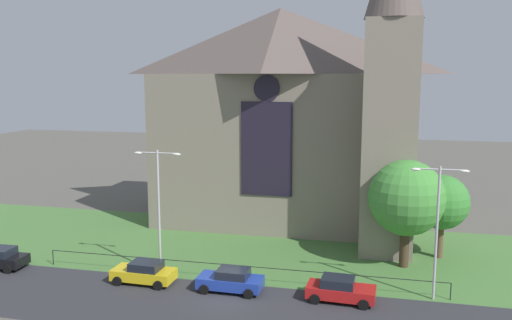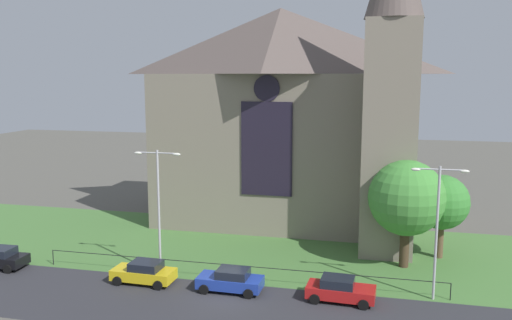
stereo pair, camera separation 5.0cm
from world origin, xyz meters
The scene contains 12 objects.
ground centered at (0.00, 10.00, 0.00)m, with size 160.00×160.00×0.00m, color #56544C.
road_asphalt centered at (0.00, -2.00, 0.00)m, with size 120.00×8.00×0.01m, color #2D2D33.
grass_verge centered at (0.00, 8.00, 0.00)m, with size 120.00×20.00×0.01m, color #477538.
church_building centered at (0.44, 18.22, 10.27)m, with size 23.20×16.20×26.00m.
iron_railing centered at (-0.34, 2.50, 0.96)m, with size 27.96×0.07×1.13m.
tree_right_near centered at (10.99, 7.97, 5.14)m, with size 5.48×5.48×7.91m.
tree_right_far centered at (13.69, 10.67, 4.33)m, with size 4.17×4.17×6.46m.
streetlamp_near centered at (-5.71, 2.40, 5.58)m, with size 3.37×0.26×8.86m.
streetlamp_far centered at (12.57, 2.40, 5.36)m, with size 3.37×0.26×8.46m.
parked_car_yellow centered at (-6.18, 0.75, 0.74)m, with size 4.25×2.12×1.51m.
parked_car_blue centered at (-0.11, 0.74, 0.74)m, with size 4.23×2.08×1.51m.
parked_car_red centered at (6.91, 0.80, 0.74)m, with size 4.28×2.19×1.51m.
Camera 2 is at (9.01, -30.99, 13.85)m, focal length 37.52 mm.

